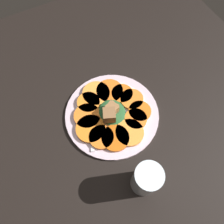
{
  "coord_description": "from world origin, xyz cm",
  "views": [
    {
      "loc": [
        26.44,
        -13.89,
        66.4
      ],
      "look_at": [
        0.0,
        0.0,
        4.1
      ],
      "focal_mm": 35.0,
      "sensor_mm": 36.0,
      "label": 1
    }
  ],
  "objects": [
    {
      "name": "table_slab",
      "position": [
        0.0,
        0.0,
        1.0
      ],
      "size": [
        120.0,
        120.0,
        2.0
      ],
      "primitive_type": "cube",
      "color": "black",
      "rests_on": "ground"
    },
    {
      "name": "plate",
      "position": [
        0.0,
        0.0,
        2.52
      ],
      "size": [
        30.15,
        30.15,
        1.05
      ],
      "color": "silver",
      "rests_on": "table_slab"
    },
    {
      "name": "carrot_slice_0",
      "position": [
        3.7,
        8.07,
        3.64
      ],
      "size": [
        7.24,
        7.24,
        1.08
      ],
      "primitive_type": "cylinder",
      "color": "orange",
      "rests_on": "plate"
    },
    {
      "name": "carrot_slice_1",
      "position": [
        -1.3,
        8.02,
        3.64
      ],
      "size": [
        7.58,
        7.58,
        1.08
      ],
      "primitive_type": "cylinder",
      "color": "orange",
      "rests_on": "plate"
    },
    {
      "name": "carrot_slice_2",
      "position": [
        -4.63,
        6.22,
        3.64
      ],
      "size": [
        7.09,
        7.09,
        1.08
      ],
      "primitive_type": "cylinder",
      "color": "orange",
      "rests_on": "plate"
    },
    {
      "name": "carrot_slice_3",
      "position": [
        -7.45,
        3.01,
        3.64
      ],
      "size": [
        8.93,
        8.93,
        1.08
      ],
      "primitive_type": "cylinder",
      "color": "orange",
      "rests_on": "plate"
    },
    {
      "name": "carrot_slice_4",
      "position": [
        -8.71,
        -1.39,
        3.64
      ],
      "size": [
        9.15,
        9.15,
        1.08
      ],
      "primitive_type": "cylinder",
      "color": "#F99438",
      "rests_on": "plate"
    },
    {
      "name": "carrot_slice_5",
      "position": [
        -6.84,
        -5.07,
        3.64
      ],
      "size": [
        7.47,
        7.47,
        1.08
      ],
      "primitive_type": "cylinder",
      "color": "orange",
      "rests_on": "plate"
    },
    {
      "name": "carrot_slice_6",
      "position": [
        -2.61,
        -7.46,
        3.64
      ],
      "size": [
        8.54,
        8.54,
        1.08
      ],
      "primitive_type": "cylinder",
      "color": "orange",
      "rests_on": "plate"
    },
    {
      "name": "carrot_slice_7",
      "position": [
        1.78,
        -8.39,
        3.64
      ],
      "size": [
        9.15,
        9.15,
        1.08
      ],
      "primitive_type": "cylinder",
      "color": "orange",
      "rests_on": "plate"
    },
    {
      "name": "carrot_slice_8",
      "position": [
        5.76,
        -6.67,
        3.64
      ],
      "size": [
        7.65,
        7.65,
        1.08
      ],
      "primitive_type": "cylinder",
      "color": "orange",
      "rests_on": "plate"
    },
    {
      "name": "carrot_slice_9",
      "position": [
        7.96,
        -3.06,
        3.64
      ],
      "size": [
        8.51,
        8.51,
        1.08
      ],
      "primitive_type": "cylinder",
      "color": "#D45F12",
      "rests_on": "plate"
    },
    {
      "name": "carrot_slice_10",
      "position": [
        8.45,
        1.63,
        3.64
      ],
      "size": [
        8.78,
        8.78,
        1.08
      ],
      "primitive_type": "cylinder",
      "color": "orange",
      "rests_on": "plate"
    },
    {
      "name": "carrot_slice_11",
      "position": [
        5.42,
        5.58,
        3.64
      ],
      "size": [
        7.08,
        7.08,
        1.08
      ],
      "primitive_type": "cylinder",
      "color": "orange",
      "rests_on": "plate"
    },
    {
      "name": "center_pile",
      "position": [
        0.33,
        -0.37,
        5.16
      ],
      "size": [
        9.42,
        8.49,
        5.44
      ],
      "color": "#235128",
      "rests_on": "plate"
    },
    {
      "name": "fork",
      "position": [
        -0.27,
        -7.0,
        3.3
      ],
      "size": [
        17.47,
        8.96,
        0.4
      ],
      "rotation": [
        0.0,
        0.0,
        -0.41
      ],
      "color": "silver",
      "rests_on": "plate"
    },
    {
      "name": "water_glass",
      "position": [
        22.91,
        -2.2,
        8.46
      ],
      "size": [
        7.1,
        7.1,
        12.92
      ],
      "color": "silver",
      "rests_on": "table_slab"
    }
  ]
}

